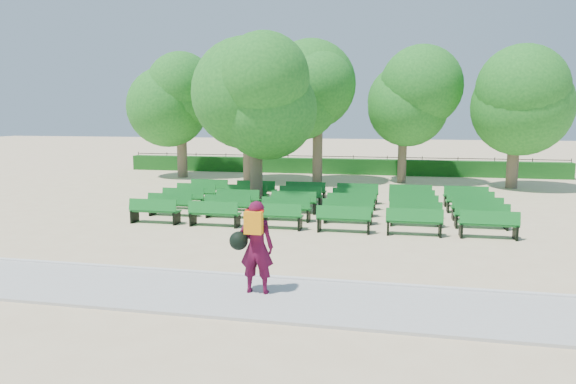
% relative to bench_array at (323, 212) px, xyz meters
% --- Properties ---
extents(ground, '(120.00, 120.00, 0.00)m').
position_rel_bench_array_xyz_m(ground, '(-0.98, -1.23, -0.08)').
color(ground, '#CFB689').
extents(paving, '(30.00, 2.20, 0.06)m').
position_rel_bench_array_xyz_m(paving, '(-0.98, -8.63, -0.05)').
color(paving, '#ADADA9').
rests_on(paving, ground).
extents(curb, '(30.00, 0.12, 0.10)m').
position_rel_bench_array_xyz_m(curb, '(-0.98, -7.48, -0.03)').
color(curb, silver).
rests_on(curb, ground).
extents(hedge, '(26.00, 0.70, 0.90)m').
position_rel_bench_array_xyz_m(hedge, '(-0.98, 12.77, 0.37)').
color(hedge, '#144E16').
rests_on(hedge, ground).
extents(fence, '(26.00, 0.10, 1.02)m').
position_rel_bench_array_xyz_m(fence, '(-0.98, 13.17, -0.08)').
color(fence, black).
rests_on(fence, ground).
extents(tree_line, '(21.80, 6.80, 7.04)m').
position_rel_bench_array_xyz_m(tree_line, '(-0.98, 8.77, -0.08)').
color(tree_line, '#227421').
rests_on(tree_line, ground).
extents(bench_array, '(1.62, 0.54, 1.02)m').
position_rel_bench_array_xyz_m(bench_array, '(0.00, 0.00, 0.00)').
color(bench_array, '#137023').
rests_on(bench_array, ground).
extents(tree_among, '(4.02, 4.02, 5.89)m').
position_rel_bench_array_xyz_m(tree_among, '(-2.67, 0.96, 3.96)').
color(tree_among, brown).
rests_on(tree_among, ground).
extents(person, '(0.85, 0.51, 1.81)m').
position_rel_bench_array_xyz_m(person, '(-0.14, -8.44, 0.91)').
color(person, '#490A25').
rests_on(person, ground).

